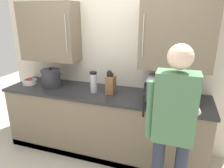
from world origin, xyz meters
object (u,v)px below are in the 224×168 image
object	(u,v)px
stock_pot	(51,78)
fruit_bowl	(30,81)
person_figure	(173,125)
knife_block	(111,85)
microwave_oven	(169,89)
thermos_flask	(94,82)

from	to	relation	value
stock_pot	fruit_bowl	bearing A→B (deg)	-176.87
stock_pot	person_figure	bearing A→B (deg)	-24.89
knife_block	fruit_bowl	bearing A→B (deg)	-178.93
fruit_bowl	person_figure	bearing A→B (deg)	-20.43
fruit_bowl	knife_block	world-z (taller)	knife_block
stock_pot	fruit_bowl	world-z (taller)	stock_pot
microwave_oven	thermos_flask	bearing A→B (deg)	-175.99
person_figure	stock_pot	bearing A→B (deg)	155.11
thermos_flask	person_figure	xyz separation A→B (m)	(1.08, -0.79, -0.03)
microwave_oven	person_figure	world-z (taller)	person_figure
microwave_oven	stock_pot	world-z (taller)	stock_pot
knife_block	person_figure	bearing A→B (deg)	-44.31
person_figure	thermos_flask	bearing A→B (deg)	143.73
stock_pot	person_figure	distance (m)	1.95
stock_pot	fruit_bowl	size ratio (longest dim) A/B	1.79
stock_pot	thermos_flask	world-z (taller)	thermos_flask
thermos_flask	fruit_bowl	distance (m)	1.07
microwave_oven	knife_block	bearing A→B (deg)	-177.26
microwave_oven	thermos_flask	world-z (taller)	thermos_flask
stock_pot	fruit_bowl	distance (m)	0.39
stock_pot	knife_block	xyz separation A→B (m)	(0.92, 0.00, -0.01)
fruit_bowl	person_figure	world-z (taller)	person_figure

